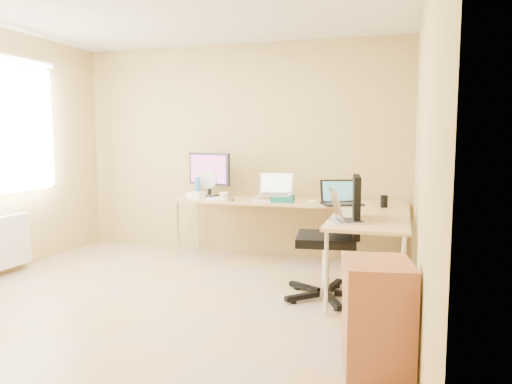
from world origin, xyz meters
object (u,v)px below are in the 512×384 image
(monitor, at_px, (209,174))
(mug, at_px, (224,197))
(water_bottle, at_px, (198,187))
(laptop_black, at_px, (342,192))
(desk_fan, at_px, (210,184))
(desk_return, at_px, (369,257))
(keyboard, at_px, (272,200))
(cabinet, at_px, (377,315))
(office_chair, at_px, (326,244))
(desk_main, at_px, (289,231))
(laptop_center, at_px, (275,185))
(laptop_return, at_px, (349,209))

(monitor, height_order, mug, monitor)
(mug, bearing_deg, water_bottle, 149.02)
(laptop_black, bearing_deg, water_bottle, 149.65)
(monitor, relative_size, desk_fan, 2.03)
(laptop_black, relative_size, desk_fan, 1.36)
(laptop_black, relative_size, mug, 3.90)
(desk_return, distance_m, keyboard, 1.48)
(mug, bearing_deg, desk_fan, 129.57)
(desk_return, height_order, cabinet, desk_return)
(water_bottle, bearing_deg, keyboard, -6.50)
(office_chair, bearing_deg, cabinet, -75.94)
(desk_return, bearing_deg, water_bottle, 155.36)
(monitor, height_order, water_bottle, monitor)
(desk_main, distance_m, mug, 0.86)
(desk_fan, bearing_deg, monitor, -122.04)
(keyboard, bearing_deg, cabinet, -83.52)
(monitor, xyz_separation_m, laptop_center, (0.87, -0.15, -0.09))
(laptop_return, bearing_deg, desk_main, 12.42)
(water_bottle, xyz_separation_m, cabinet, (2.25, -2.44, -0.49))
(water_bottle, bearing_deg, office_chair, -32.88)
(laptop_center, distance_m, laptop_black, 0.80)
(laptop_black, bearing_deg, cabinet, -102.45)
(laptop_return, bearing_deg, desk_fan, 32.97)
(monitor, height_order, laptop_black, monitor)
(laptop_black, xyz_separation_m, keyboard, (-0.80, 0.07, -0.12))
(desk_main, distance_m, monitor, 1.21)
(monitor, xyz_separation_m, cabinet, (2.15, -2.56, -0.64))
(laptop_black, relative_size, water_bottle, 1.74)
(desk_main, xyz_separation_m, laptop_center, (-0.15, -0.06, 0.55))
(desk_return, distance_m, office_chair, 0.42)
(monitor, distance_m, cabinet, 3.40)
(laptop_black, xyz_separation_m, laptop_return, (0.19, -1.08, -0.02))
(monitor, bearing_deg, laptop_return, -17.03)
(water_bottle, bearing_deg, laptop_black, -5.66)
(cabinet, bearing_deg, office_chair, 101.36)
(desk_return, height_order, office_chair, office_chair)
(laptop_center, bearing_deg, mug, -160.31)
(monitor, bearing_deg, laptop_black, 9.56)
(laptop_center, distance_m, office_chair, 1.39)
(desk_return, relative_size, cabinet, 1.90)
(laptop_center, distance_m, laptop_return, 1.57)
(laptop_center, xyz_separation_m, water_bottle, (-0.97, 0.03, -0.06))
(monitor, bearing_deg, mug, -29.43)
(keyboard, bearing_deg, laptop_center, 57.37)
(desk_return, height_order, mug, mug)
(monitor, relative_size, keyboard, 1.35)
(desk_return, distance_m, mug, 1.86)
(monitor, distance_m, laptop_return, 2.30)
(monitor, bearing_deg, cabinet, -30.32)
(mug, relative_size, desk_fan, 0.35)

